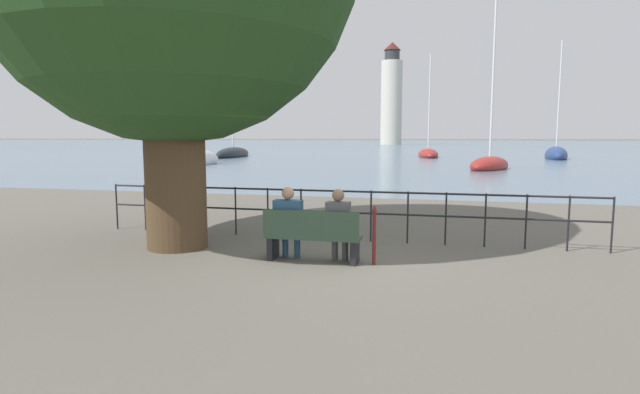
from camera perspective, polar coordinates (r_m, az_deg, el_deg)
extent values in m
plane|color=#605B51|center=(8.68, -0.79, -7.31)|extent=(1000.00, 1000.00, 0.00)
cube|color=slate|center=(167.21, 13.03, 5.98)|extent=(600.00, 300.00, 0.01)
cylinder|color=#4C3823|center=(9.90, -16.20, 3.10)|extent=(1.14, 1.14, 3.04)
cube|color=#334C38|center=(8.59, -0.79, -4.56)|extent=(1.66, 0.45, 0.05)
cube|color=#334C38|center=(8.35, -1.15, -3.15)|extent=(1.66, 0.04, 0.45)
cube|color=black|center=(8.84, -5.39, -5.75)|extent=(0.10, 0.41, 0.40)
cube|color=black|center=(8.49, 4.01, -6.27)|extent=(0.10, 0.41, 0.40)
cylinder|color=navy|center=(8.92, -3.97, -5.45)|extent=(0.11, 0.11, 0.45)
cylinder|color=navy|center=(8.86, -2.63, -5.53)|extent=(0.11, 0.11, 0.45)
cube|color=navy|center=(8.76, -3.48, -3.85)|extent=(0.41, 0.26, 0.14)
cube|color=navy|center=(8.63, -3.66, -2.33)|extent=(0.48, 0.24, 0.60)
sphere|color=#A87A5B|center=(8.57, -3.69, 0.44)|extent=(0.22, 0.22, 0.22)
cylinder|color=#4C4C51|center=(8.70, 1.72, -5.76)|extent=(0.11, 0.11, 0.45)
cylinder|color=#4C4C51|center=(8.66, 2.89, -5.82)|extent=(0.11, 0.11, 0.45)
cube|color=#4C4C51|center=(8.54, 2.19, -4.12)|extent=(0.34, 0.26, 0.14)
cube|color=#4C4C51|center=(8.41, 2.08, -2.57)|extent=(0.40, 0.24, 0.60)
sphere|color=#846047|center=(8.35, 2.09, 0.21)|extent=(0.21, 0.21, 0.21)
cylinder|color=black|center=(12.48, -22.22, -1.01)|extent=(0.04, 0.04, 1.05)
cylinder|color=black|center=(12.06, -19.36, -1.15)|extent=(0.04, 0.04, 1.05)
cylinder|color=black|center=(11.68, -16.31, -1.29)|extent=(0.04, 0.04, 1.05)
cylinder|color=black|center=(11.33, -13.06, -1.44)|extent=(0.04, 0.04, 1.05)
cylinder|color=black|center=(11.02, -9.62, -1.59)|extent=(0.04, 0.04, 1.05)
cylinder|color=black|center=(10.75, -5.98, -1.74)|extent=(0.04, 0.04, 1.05)
cylinder|color=black|center=(10.52, -2.18, -1.89)|extent=(0.04, 0.04, 1.05)
cylinder|color=black|center=(10.35, 1.77, -2.04)|extent=(0.04, 0.04, 1.05)
cylinder|color=black|center=(10.22, 5.84, -2.18)|extent=(0.04, 0.04, 1.05)
cylinder|color=black|center=(10.15, 9.99, -2.32)|extent=(0.04, 0.04, 1.05)
cylinder|color=black|center=(10.13, 14.18, -2.44)|extent=(0.04, 0.04, 1.05)
cylinder|color=black|center=(10.17, 18.36, -2.55)|extent=(0.04, 0.04, 1.05)
cylinder|color=black|center=(10.26, 22.49, -2.64)|extent=(0.04, 0.04, 1.05)
cylinder|color=black|center=(10.40, 26.53, -2.72)|extent=(0.04, 0.04, 1.05)
cylinder|color=black|center=(10.59, 30.44, -2.79)|extent=(0.04, 0.04, 1.05)
cylinder|color=black|center=(10.28, 1.78, 0.69)|extent=(10.37, 0.04, 0.04)
cylinder|color=black|center=(10.34, 1.77, -1.75)|extent=(10.37, 0.04, 0.04)
cylinder|color=maroon|center=(8.39, 6.20, -4.72)|extent=(0.06, 0.06, 0.90)
cone|color=maroon|center=(8.30, 6.25, -1.28)|extent=(0.09, 0.09, 0.12)
ellipsoid|color=black|center=(53.93, -9.89, 4.84)|extent=(2.79, 9.04, 1.49)
cylinder|color=silver|center=(54.05, -10.02, 11.08)|extent=(0.14, 0.14, 10.86)
ellipsoid|color=white|center=(39.30, -14.52, 4.07)|extent=(3.54, 6.30, 1.73)
cylinder|color=silver|center=(39.46, -14.78, 12.48)|extent=(0.14, 0.14, 10.53)
ellipsoid|color=maroon|center=(34.73, 18.81, 3.41)|extent=(3.76, 5.46, 1.22)
cylinder|color=silver|center=(34.85, 19.16, 12.33)|extent=(0.14, 0.14, 10.10)
ellipsoid|color=maroon|center=(53.83, 12.25, 4.74)|extent=(2.73, 6.54, 1.29)
cylinder|color=silver|center=(53.91, 12.40, 10.44)|extent=(0.14, 0.14, 9.95)
ellipsoid|color=navy|center=(53.51, 25.36, 4.32)|extent=(2.77, 6.64, 1.73)
cylinder|color=silver|center=(53.62, 25.67, 10.39)|extent=(0.14, 0.14, 10.32)
cylinder|color=beige|center=(143.51, 8.16, 10.58)|extent=(5.93, 5.93, 23.11)
cylinder|color=#2D2D33|center=(144.94, 8.25, 15.70)|extent=(4.15, 4.15, 2.82)
cone|color=#4C1E19|center=(145.35, 8.27, 16.69)|extent=(4.74, 4.74, 2.25)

